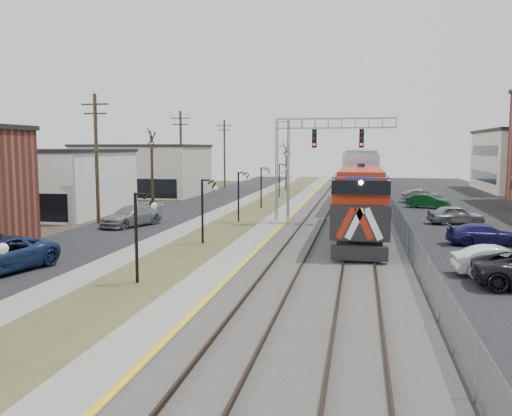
# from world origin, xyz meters

# --- Properties ---
(ground) EXTENTS (160.00, 160.00, 0.00)m
(ground) POSITION_xyz_m (0.00, 0.00, 0.00)
(ground) COLOR #473D2D
(ground) RESTS_ON ground
(street_west) EXTENTS (7.00, 120.00, 0.04)m
(street_west) POSITION_xyz_m (-11.50, 35.00, 0.02)
(street_west) COLOR black
(street_west) RESTS_ON ground
(sidewalk) EXTENTS (2.00, 120.00, 0.08)m
(sidewalk) POSITION_xyz_m (-7.00, 35.00, 0.04)
(sidewalk) COLOR gray
(sidewalk) RESTS_ON ground
(grass_median) EXTENTS (4.00, 120.00, 0.06)m
(grass_median) POSITION_xyz_m (-4.00, 35.00, 0.03)
(grass_median) COLOR #4D512B
(grass_median) RESTS_ON ground
(platform) EXTENTS (2.00, 120.00, 0.24)m
(platform) POSITION_xyz_m (-1.00, 35.00, 0.12)
(platform) COLOR gray
(platform) RESTS_ON ground
(ballast_bed) EXTENTS (8.00, 120.00, 0.20)m
(ballast_bed) POSITION_xyz_m (4.00, 35.00, 0.10)
(ballast_bed) COLOR #595651
(ballast_bed) RESTS_ON ground
(parking_lot) EXTENTS (16.00, 120.00, 0.04)m
(parking_lot) POSITION_xyz_m (16.00, 35.00, 0.02)
(parking_lot) COLOR black
(parking_lot) RESTS_ON ground
(platform_edge) EXTENTS (0.24, 120.00, 0.01)m
(platform_edge) POSITION_xyz_m (-0.12, 35.00, 0.24)
(platform_edge) COLOR gold
(platform_edge) RESTS_ON platform
(track_near) EXTENTS (1.58, 120.00, 0.15)m
(track_near) POSITION_xyz_m (2.00, 35.00, 0.28)
(track_near) COLOR #2D2119
(track_near) RESTS_ON ballast_bed
(track_far) EXTENTS (1.58, 120.00, 0.15)m
(track_far) POSITION_xyz_m (5.50, 35.00, 0.28)
(track_far) COLOR #2D2119
(track_far) RESTS_ON ballast_bed
(train) EXTENTS (3.00, 85.85, 5.33)m
(train) POSITION_xyz_m (5.50, 57.69, 2.92)
(train) COLOR #13429B
(train) RESTS_ON ground
(signal_gantry) EXTENTS (9.00, 1.07, 8.15)m
(signal_gantry) POSITION_xyz_m (1.22, 27.99, 5.59)
(signal_gantry) COLOR gray
(signal_gantry) RESTS_ON ground
(lampposts) EXTENTS (0.14, 62.14, 4.00)m
(lampposts) POSITION_xyz_m (-4.00, 18.29, 2.00)
(lampposts) COLOR black
(lampposts) RESTS_ON ground
(utility_poles) EXTENTS (0.28, 80.28, 10.00)m
(utility_poles) POSITION_xyz_m (-14.50, 25.00, 5.00)
(utility_poles) COLOR #4C3823
(utility_poles) RESTS_ON ground
(fence) EXTENTS (0.04, 120.00, 1.60)m
(fence) POSITION_xyz_m (8.20, 35.00, 0.80)
(fence) COLOR gray
(fence) RESTS_ON ground
(buildings_west) EXTENTS (14.00, 67.00, 7.00)m
(buildings_west) POSITION_xyz_m (-21.00, 24.21, 3.01)
(buildings_west) COLOR #BDB4A5
(buildings_west) RESTS_ON ground
(bare_trees) EXTENTS (12.30, 42.30, 5.95)m
(bare_trees) POSITION_xyz_m (-12.66, 38.91, 2.70)
(bare_trees) COLOR #382D23
(bare_trees) RESTS_ON ground
(car_lot_b) EXTENTS (4.22, 1.68, 1.36)m
(car_lot_b) POSITION_xyz_m (11.84, 12.33, 0.68)
(car_lot_b) COLOR white
(car_lot_b) RESTS_ON ground
(car_lot_d) EXTENTS (4.61, 2.38, 1.28)m
(car_lot_d) POSITION_xyz_m (12.91, 20.76, 0.64)
(car_lot_d) COLOR navy
(car_lot_d) RESTS_ON ground
(car_lot_e) EXTENTS (4.53, 2.68, 1.45)m
(car_lot_e) POSITION_xyz_m (12.80, 29.97, 0.72)
(car_lot_e) COLOR gray
(car_lot_e) RESTS_ON ground
(car_lot_f) EXTENTS (4.31, 2.67, 1.34)m
(car_lot_f) POSITION_xyz_m (12.03, 41.21, 0.67)
(car_lot_f) COLOR #0E461D
(car_lot_f) RESTS_ON ground
(car_street_b) EXTENTS (3.96, 5.74, 1.54)m
(car_street_b) POSITION_xyz_m (-11.39, 24.16, 0.77)
(car_street_b) COLOR gray
(car_street_b) RESTS_ON ground
(car_lot_g) EXTENTS (4.40, 1.98, 1.40)m
(car_lot_g) POSITION_xyz_m (12.00, 46.62, 0.70)
(car_lot_g) COLOR gray
(car_lot_g) RESTS_ON ground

